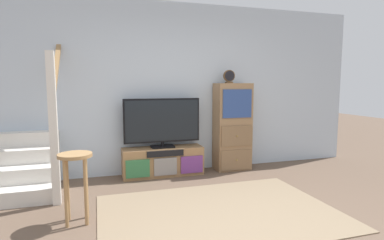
# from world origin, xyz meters

# --- Properties ---
(ground_plane) EXTENTS (20.00, 20.00, 0.00)m
(ground_plane) POSITION_xyz_m (0.00, 0.00, 0.00)
(ground_plane) COLOR brown
(back_wall) EXTENTS (6.40, 0.12, 2.70)m
(back_wall) POSITION_xyz_m (0.00, 2.46, 1.35)
(back_wall) COLOR silver
(back_wall) RESTS_ON ground_plane
(area_rug) EXTENTS (2.60, 1.80, 0.01)m
(area_rug) POSITION_xyz_m (0.00, 0.60, 0.01)
(area_rug) COLOR #847056
(area_rug) RESTS_ON ground_plane
(media_console) EXTENTS (1.25, 0.38, 0.44)m
(media_console) POSITION_xyz_m (-0.30, 2.19, 0.22)
(media_console) COLOR #997047
(media_console) RESTS_ON ground_plane
(television) EXTENTS (1.19, 0.22, 0.76)m
(television) POSITION_xyz_m (-0.30, 2.22, 0.85)
(television) COLOR black
(television) RESTS_ON media_console
(side_cabinet) EXTENTS (0.58, 0.38, 1.43)m
(side_cabinet) POSITION_xyz_m (0.88, 2.20, 0.72)
(side_cabinet) COLOR #93704C
(side_cabinet) RESTS_ON ground_plane
(desk_clock) EXTENTS (0.19, 0.08, 0.21)m
(desk_clock) POSITION_xyz_m (0.80, 2.19, 1.54)
(desk_clock) COLOR #4C3823
(desk_clock) RESTS_ON side_cabinet
(staircase) EXTENTS (1.00, 1.36, 2.20)m
(staircase) POSITION_xyz_m (-2.24, 2.20, 0.37)
(staircase) COLOR silver
(staircase) RESTS_ON ground_plane
(bar_stool_near) EXTENTS (0.34, 0.34, 0.73)m
(bar_stool_near) POSITION_xyz_m (-1.49, 0.81, 0.54)
(bar_stool_near) COLOR #A37A4C
(bar_stool_near) RESTS_ON ground_plane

